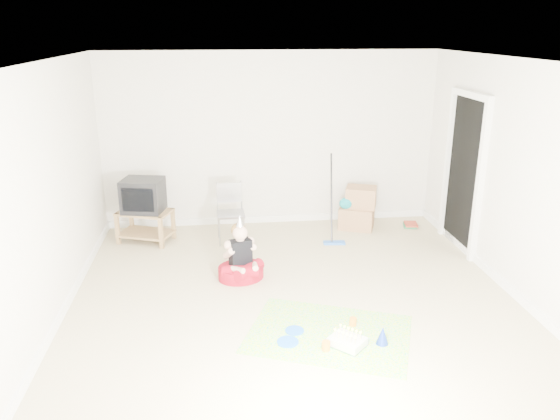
{
  "coord_description": "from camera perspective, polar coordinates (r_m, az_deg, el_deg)",
  "views": [
    {
      "loc": [
        -0.79,
        -5.54,
        2.92
      ],
      "look_at": [
        -0.1,
        0.4,
        0.9
      ],
      "focal_mm": 35.0,
      "sensor_mm": 36.0,
      "label": 1
    }
  ],
  "objects": [
    {
      "name": "ground",
      "position": [
        6.31,
        1.33,
        -8.9
      ],
      "size": [
        5.0,
        5.0,
        0.0
      ],
      "primitive_type": "plane",
      "color": "beige",
      "rests_on": "ground"
    },
    {
      "name": "book_pile",
      "position": [
        8.61,
        13.51,
        -1.5
      ],
      "size": [
        0.25,
        0.29,
        0.05
      ],
      "color": "#23693D",
      "rests_on": "ground"
    },
    {
      "name": "blue_plate_near",
      "position": [
        5.63,
        1.53,
        -12.48
      ],
      "size": [
        0.25,
        0.25,
        0.01
      ],
      "primitive_type": "cylinder",
      "rotation": [
        0.0,
        0.0,
        -0.45
      ],
      "color": "blue",
      "rests_on": "party_mat"
    },
    {
      "name": "seated_woman",
      "position": [
        6.66,
        -4.12,
        -5.69
      ],
      "size": [
        0.72,
        0.72,
        0.81
      ],
      "color": "maroon",
      "rests_on": "ground"
    },
    {
      "name": "orange_cup_far",
      "position": [
        5.33,
        4.82,
        -13.96
      ],
      "size": [
        0.11,
        0.11,
        0.09
      ],
      "primitive_type": "cylinder",
      "rotation": [
        0.0,
        0.0,
        -0.65
      ],
      "color": "orange",
      "rests_on": "party_mat"
    },
    {
      "name": "folding_chair",
      "position": [
        7.71,
        -5.18,
        -0.41
      ],
      "size": [
        0.39,
        0.38,
        0.85
      ],
      "color": "gray",
      "rests_on": "ground"
    },
    {
      "name": "crt_tv",
      "position": [
        7.83,
        -14.11,
        1.51
      ],
      "size": [
        0.62,
        0.55,
        0.46
      ],
      "primitive_type": "cube",
      "rotation": [
        0.0,
        0.0,
        -0.21
      ],
      "color": "black",
      "rests_on": "tv_stand"
    },
    {
      "name": "floor_mop",
      "position": [
        7.66,
        5.75,
        -1.73
      ],
      "size": [
        0.31,
        0.41,
        1.23
      ],
      "color": "blue",
      "rests_on": "ground"
    },
    {
      "name": "doorway_recess",
      "position": [
        7.73,
        18.69,
        3.47
      ],
      "size": [
        0.02,
        0.9,
        2.05
      ],
      "primitive_type": "cube",
      "color": "black",
      "rests_on": "ground"
    },
    {
      "name": "cardboard_boxes",
      "position": [
        8.31,
        8.12,
        0.14
      ],
      "size": [
        0.63,
        0.55,
        0.64
      ],
      "color": "#AD7C54",
      "rests_on": "ground"
    },
    {
      "name": "party_mat",
      "position": [
        5.61,
        5.13,
        -12.76
      ],
      "size": [
        1.88,
        1.64,
        0.01
      ],
      "primitive_type": "cube",
      "rotation": [
        0.0,
        0.0,
        -0.38
      ],
      "color": "#EE3274",
      "rests_on": "ground"
    },
    {
      "name": "orange_cup_near",
      "position": [
        5.75,
        7.63,
        -11.49
      ],
      "size": [
        0.1,
        0.1,
        0.08
      ],
      "primitive_type": "cylinder",
      "rotation": [
        0.0,
        0.0,
        -0.76
      ],
      "color": "orange",
      "rests_on": "party_mat"
    },
    {
      "name": "blue_party_hat",
      "position": [
        5.47,
        10.67,
        -12.75
      ],
      "size": [
        0.17,
        0.17,
        0.18
      ],
      "primitive_type": "cone",
      "rotation": [
        0.0,
        0.0,
        -0.55
      ],
      "color": "blue",
      "rests_on": "party_mat"
    },
    {
      "name": "tv_stand",
      "position": [
        7.96,
        -13.88,
        -1.36
      ],
      "size": [
        0.84,
        0.68,
        0.45
      ],
      "color": "olive",
      "rests_on": "ground"
    },
    {
      "name": "birthday_cake",
      "position": [
        5.42,
        7.04,
        -13.54
      ],
      "size": [
        0.4,
        0.4,
        0.15
      ],
      "color": "silver",
      "rests_on": "party_mat"
    },
    {
      "name": "blue_plate_far",
      "position": [
        5.45,
        0.82,
        -13.61
      ],
      "size": [
        0.27,
        0.27,
        0.01
      ],
      "primitive_type": "cylinder",
      "rotation": [
        0.0,
        0.0,
        -0.33
      ],
      "color": "blue",
      "rests_on": "party_mat"
    }
  ]
}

